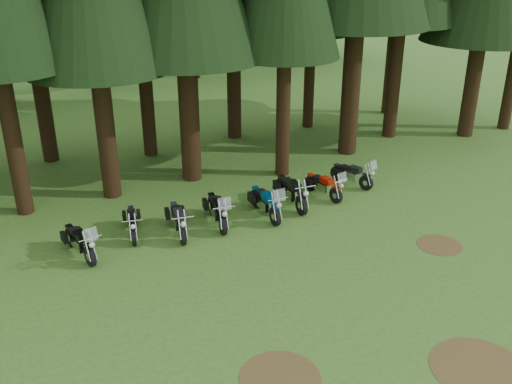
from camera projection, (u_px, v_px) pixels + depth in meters
ground at (334, 294)px, 15.39m from camera, size 120.00×120.00×0.00m
decid_4 at (99, 18)px, 35.17m from camera, size 5.93×5.76×7.41m
dirt_patch_0 at (280, 378)px, 12.43m from camera, size 1.80×1.80×0.01m
dirt_patch_1 at (440, 245)px, 17.85m from camera, size 1.40×1.40×0.01m
dirt_patch_2 at (480, 369)px, 12.69m from camera, size 2.20×2.20×0.01m
motorcycle_0 at (80, 243)px, 17.07m from camera, size 0.56×2.14×1.34m
motorcycle_1 at (132, 223)px, 18.34m from camera, size 0.66×1.92×0.80m
motorcycle_2 at (178, 221)px, 18.40m from camera, size 0.62×2.13×0.88m
motorcycle_3 at (217, 211)px, 19.01m from camera, size 0.77×2.26×1.42m
motorcycle_4 at (265, 203)px, 19.56m from camera, size 0.55×2.27×1.42m
motorcycle_5 at (291, 192)px, 20.37m from camera, size 0.49×2.38×0.97m
motorcycle_6 at (324, 186)px, 21.07m from camera, size 0.47×2.01×1.26m
motorcycle_7 at (352, 175)px, 22.08m from camera, size 0.75×2.00×1.26m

